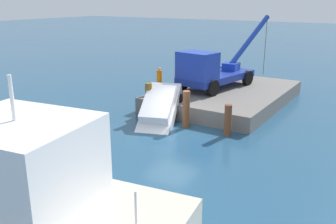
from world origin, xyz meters
TOP-DOWN VIEW (x-y plane):
  - ground at (0.00, 0.00)m, footprint 200.00×200.00m
  - dock at (-6.86, 0.00)m, footprint 10.38×7.32m
  - crane_truck at (-6.26, -0.86)m, footprint 8.96×3.56m
  - dock_worker at (-3.59, -3.17)m, footprint 0.34×0.34m
  - salvaged_car at (-0.64, -1.26)m, footprint 4.71×3.24m
  - piling_near at (-1.01, -2.18)m, footprint 0.39×0.39m
  - piling_mid at (-0.93, 0.32)m, footprint 0.38×0.38m
  - piling_far at (-1.00, 2.71)m, footprint 0.37×0.37m

SIDE VIEW (x-z plane):
  - ground at x=0.00m, z-range 0.00..0.00m
  - dock at x=-6.86m, z-range 0.00..0.91m
  - salvaged_car at x=-0.64m, z-range -0.76..2.18m
  - piling_far at x=-1.00m, z-range 0.00..1.62m
  - piling_mid at x=-0.93m, z-range 0.00..2.03m
  - piling_near at x=-1.01m, z-range 0.00..2.12m
  - dock_worker at x=-3.59m, z-range 0.92..2.58m
  - crane_truck at x=-6.26m, z-range -0.13..4.48m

